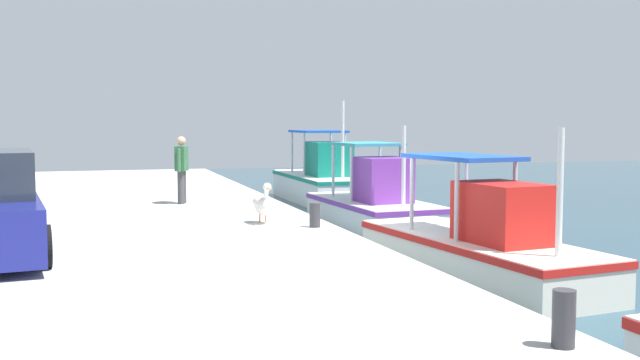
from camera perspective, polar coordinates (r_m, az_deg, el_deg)
quay_pier at (r=13.08m, az=-19.59°, el=-6.26°), size 36.00×10.00×0.80m
fishing_boat_nearest at (r=25.39m, az=0.26°, el=-0.11°), size 5.82×2.19×3.46m
fishing_boat_second at (r=19.12m, az=4.25°, el=-1.95°), size 4.90×2.28×2.70m
fishing_boat_third at (r=13.29m, az=12.41°, el=-5.06°), size 5.72×2.42×2.71m
pelican at (r=14.39m, az=-4.46°, el=-1.81°), size 0.96×0.40×0.82m
fisherman_standing at (r=18.05m, az=-10.75°, el=1.03°), size 0.59×0.37×1.64m
mooring_bollard_nearest at (r=13.83m, az=-0.40°, el=-2.75°), size 0.21×0.21×0.47m
mooring_bollard_second at (r=6.94m, az=18.49°, el=-10.22°), size 0.21×0.21×0.52m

